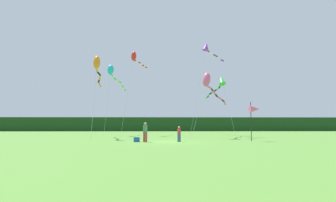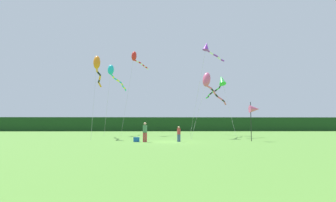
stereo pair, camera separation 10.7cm
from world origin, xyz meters
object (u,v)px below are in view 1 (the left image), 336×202
Objects in this scene: kite_orange at (97,66)px; kite_rainbow at (209,83)px; person_child at (179,133)px; banner_flag_pole at (254,109)px; kite_red at (135,58)px; kite_purple at (208,48)px; kite_cyan at (112,73)px; kite_green at (220,82)px; cooler_box at (137,140)px; person_adult at (145,131)px.

kite_orange reaches higher than kite_rainbow.
person_child is at bearing -117.75° from kite_rainbow.
banner_flag_pole is 0.40× the size of kite_rainbow.
person_child is 0.15× the size of kite_rainbow.
kite_red is (3.25, 10.23, 3.36)m from kite_orange.
kite_cyan is at bearing 158.32° from kite_purple.
cooler_box is at bearing -124.37° from kite_green.
person_adult is at bearing -49.50° from kite_orange.
person_child is 0.11× the size of kite_purple.
kite_red reaches higher than kite_rainbow.
kite_orange is 12.58m from kite_rainbow.
kite_green is 0.83× the size of kite_red.
kite_red is (-1.59, 16.47, 11.04)m from cooler_box.
person_child is 19.18m from kite_cyan.
person_adult is 0.18× the size of kite_orange.
kite_cyan is at bearing 109.03° from person_adult.
kite_red is at bearing 135.43° from kite_rainbow.
kite_red is at bearing 107.75° from person_child.
kite_rainbow is 14.75m from kite_cyan.
kite_red is at bearing 72.37° from kite_orange.
kite_cyan is (-8.32, 15.29, 8.05)m from person_child.
cooler_box is 0.06× the size of kite_rainbow.
kite_rainbow is (6.83, 7.74, 5.35)m from person_adult.
kite_green is 18.07m from kite_orange.
kite_red is at bearing 97.93° from person_adult.
banner_flag_pole is 12.76m from kite_purple.
kite_orange is (-15.46, 5.44, 5.00)m from banner_flag_pole.
kite_red is (-9.17, 9.03, 4.95)m from kite_rainbow.
kite_green is at bearing 0.88° from kite_cyan.
cooler_box is at bearing -179.61° from person_child.
kite_orange is at bearing 130.50° from person_adult.
banner_flag_pole is at bearing 6.42° from person_child.
kite_cyan is at bearing 118.54° from person_child.
cooler_box is 0.05× the size of kite_cyan.
person_child reaches higher than cooler_box.
person_child is 0.14× the size of kite_cyan.
kite_orange is (-15.48, -9.31, 0.30)m from kite_green.
kite_green is at bearing 55.63° from cooler_box.
person_child is 12.73m from kite_orange.
person_child is at bearing -114.16° from kite_green.
person_child is at bearing 0.39° from cooler_box.
banner_flag_pole is 0.36× the size of kite_cyan.
kite_rainbow is (-3.06, -8.11, -1.29)m from kite_green.
kite_rainbow is 0.90× the size of kite_cyan.
kite_purple is (8.02, 10.28, 10.82)m from cooler_box.
kite_cyan is (-12.67, 5.04, -2.22)m from kite_purple.
kite_orange is at bearing -91.27° from kite_cyan.
kite_red reaches higher than kite_cyan.
kite_cyan is at bearing -179.12° from kite_green.
kite_orange is at bearing -107.63° from kite_red.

